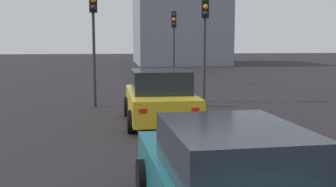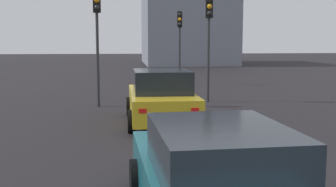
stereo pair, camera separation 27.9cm
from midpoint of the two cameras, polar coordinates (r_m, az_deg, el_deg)
car_yellow_lead at (r=12.69m, az=-0.29°, el=-0.61°), size 4.29×2.11×1.64m
car_teal_second at (r=5.42m, az=8.10°, el=-12.09°), size 4.77×2.13×1.50m
traffic_light_near_left at (r=17.12m, az=6.12°, el=9.18°), size 0.32×0.29×4.34m
traffic_light_near_right at (r=15.98m, az=-9.21°, el=9.58°), size 0.33×0.30×4.47m
traffic_light_far_left at (r=24.00m, az=1.95°, el=8.40°), size 0.33×0.30×4.19m
building_facade_left at (r=46.64m, az=2.71°, el=9.82°), size 11.97×9.33×9.25m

